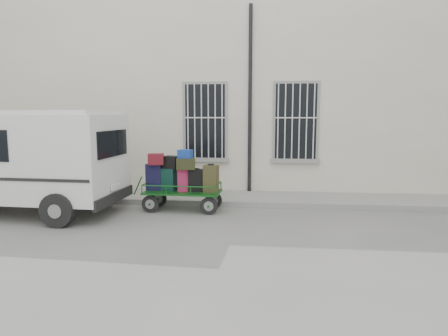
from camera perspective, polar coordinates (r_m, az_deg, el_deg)
ground at (r=9.45m, az=-2.98°, el=-7.42°), size 80.00×80.00×0.00m
building at (r=14.59m, az=0.39°, el=9.79°), size 24.00×5.15×6.00m
sidewalk at (r=11.55m, az=-1.26°, el=-4.24°), size 24.00×1.70×0.15m
luggage_cart at (r=10.25m, az=-6.21°, el=-1.64°), size 2.31×0.97×1.57m
van at (r=11.06m, az=-27.42°, el=1.64°), size 5.16×2.49×2.55m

